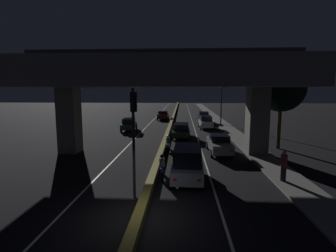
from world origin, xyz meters
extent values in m
plane|color=black|center=(0.00, 0.00, 0.00)|extent=(200.00, 200.00, 0.00)
cube|color=beige|center=(-3.48, 35.00, 0.00)|extent=(0.12, 126.00, 0.00)
cube|color=beige|center=(3.48, 35.00, 0.00)|extent=(0.12, 126.00, 0.00)
cube|color=olive|center=(0.00, 35.00, 0.20)|extent=(0.45, 126.00, 0.40)
cube|color=slate|center=(8.09, 28.00, 0.07)|extent=(2.12, 126.00, 0.13)
cube|color=slate|center=(-7.91, 11.43, 2.78)|extent=(1.55, 1.74, 5.56)
cube|color=slate|center=(7.91, 11.43, 2.78)|extent=(1.55, 1.74, 5.56)
cube|color=slate|center=(0.00, 11.43, 6.66)|extent=(22.67, 9.08, 2.19)
cube|color=#333335|center=(0.00, 11.43, 8.20)|extent=(22.67, 0.40, 0.90)
cylinder|color=black|center=(-0.62, 2.13, 2.72)|extent=(0.14, 0.14, 5.43)
cube|color=black|center=(-0.62, 2.31, 4.76)|extent=(0.30, 0.28, 0.95)
sphere|color=black|center=(-0.62, 2.46, 5.05)|extent=(0.18, 0.18, 0.18)
sphere|color=black|center=(-0.62, 2.46, 4.76)|extent=(0.18, 0.18, 0.18)
sphere|color=green|center=(-0.62, 2.46, 4.46)|extent=(0.18, 0.18, 0.18)
cylinder|color=#2D2D30|center=(7.74, 30.36, 4.05)|extent=(0.18, 0.18, 8.10)
cylinder|color=#2D2D30|center=(6.74, 30.36, 7.95)|extent=(2.01, 0.10, 0.10)
ellipsoid|color=#F2B759|center=(5.73, 30.36, 7.85)|extent=(0.56, 0.32, 0.24)
cube|color=gray|center=(2.07, 4.68, 0.71)|extent=(1.91, 4.07, 0.73)
cube|color=black|center=(2.08, 4.78, 1.53)|extent=(1.66, 2.94, 0.92)
cylinder|color=black|center=(1.25, 6.04, 0.35)|extent=(0.22, 0.70, 0.69)
cylinder|color=black|center=(2.99, 5.98, 0.35)|extent=(0.22, 0.70, 0.69)
cylinder|color=black|center=(1.16, 3.39, 0.35)|extent=(0.22, 0.70, 0.69)
cylinder|color=black|center=(2.90, 3.33, 0.35)|extent=(0.22, 0.70, 0.69)
cube|color=red|center=(1.38, 2.69, 0.75)|extent=(0.18, 0.04, 0.11)
cube|color=red|center=(2.63, 2.64, 0.75)|extent=(0.18, 0.04, 0.11)
cube|color=gray|center=(4.91, 11.76, 0.70)|extent=(1.73, 4.73, 0.73)
cube|color=black|center=(4.91, 11.65, 1.33)|extent=(1.50, 1.90, 0.54)
cylinder|color=black|center=(4.08, 13.31, 0.33)|extent=(0.21, 0.67, 0.67)
cylinder|color=black|center=(5.71, 13.33, 0.33)|extent=(0.21, 0.67, 0.67)
cylinder|color=black|center=(4.11, 10.20, 0.33)|extent=(0.21, 0.67, 0.67)
cylinder|color=black|center=(5.75, 10.22, 0.33)|extent=(0.21, 0.67, 0.67)
cube|color=red|center=(4.35, 9.39, 0.74)|extent=(0.18, 0.03, 0.11)
cube|color=red|center=(5.52, 9.40, 0.74)|extent=(0.18, 0.03, 0.11)
cube|color=black|center=(1.64, 19.02, 0.63)|extent=(1.97, 4.72, 0.60)
cube|color=black|center=(1.64, 19.02, 1.26)|extent=(1.70, 2.84, 0.66)
cylinder|color=black|center=(0.76, 20.58, 0.33)|extent=(0.21, 0.67, 0.67)
cylinder|color=black|center=(2.58, 20.54, 0.33)|extent=(0.21, 0.67, 0.67)
cylinder|color=black|center=(0.69, 17.49, 0.33)|extent=(0.21, 0.67, 0.67)
cylinder|color=black|center=(2.52, 17.45, 0.33)|extent=(0.21, 0.67, 0.67)
cube|color=red|center=(0.94, 16.68, 0.66)|extent=(0.18, 0.03, 0.11)
cube|color=red|center=(2.24, 16.65, 0.66)|extent=(0.18, 0.03, 0.11)
cube|color=silver|center=(5.04, 26.42, 0.72)|extent=(1.81, 4.43, 0.78)
cube|color=black|center=(5.04, 26.42, 1.44)|extent=(1.56, 2.67, 0.66)
cylinder|color=black|center=(4.18, 27.84, 0.34)|extent=(0.22, 0.68, 0.67)
cylinder|color=black|center=(5.81, 27.90, 0.34)|extent=(0.22, 0.68, 0.67)
cylinder|color=black|center=(4.27, 24.95, 0.34)|extent=(0.22, 0.68, 0.67)
cylinder|color=black|center=(5.90, 25.01, 0.34)|extent=(0.22, 0.68, 0.67)
cube|color=red|center=(4.52, 24.21, 0.76)|extent=(0.18, 0.04, 0.11)
cube|color=red|center=(5.70, 24.24, 0.76)|extent=(0.18, 0.04, 0.11)
cube|color=#141938|center=(5.28, 32.93, 0.68)|extent=(1.83, 4.21, 0.69)
cube|color=black|center=(5.28, 32.93, 1.40)|extent=(1.57, 2.54, 0.76)
cylinder|color=black|center=(4.51, 34.33, 0.33)|extent=(0.22, 0.67, 0.66)
cylinder|color=black|center=(6.15, 34.28, 0.33)|extent=(0.22, 0.67, 0.66)
cylinder|color=black|center=(4.42, 31.59, 0.33)|extent=(0.22, 0.67, 0.66)
cylinder|color=black|center=(6.06, 31.53, 0.33)|extent=(0.22, 0.67, 0.66)
cube|color=red|center=(4.63, 30.86, 0.71)|extent=(0.18, 0.04, 0.11)
cube|color=red|center=(5.81, 30.82, 0.71)|extent=(0.18, 0.04, 0.11)
cube|color=black|center=(-5.31, 23.75, 0.67)|extent=(1.85, 4.16, 0.66)
cube|color=black|center=(-5.31, 23.75, 1.31)|extent=(1.57, 2.52, 0.63)
cylinder|color=black|center=(-4.44, 22.44, 0.33)|extent=(0.23, 0.68, 0.67)
cylinder|color=black|center=(-6.05, 22.36, 0.33)|extent=(0.23, 0.68, 0.67)
cylinder|color=black|center=(-4.57, 25.14, 0.33)|extent=(0.23, 0.68, 0.67)
cylinder|color=black|center=(-6.18, 25.06, 0.33)|extent=(0.23, 0.68, 0.67)
cube|color=white|center=(-4.83, 25.83, 0.57)|extent=(0.18, 0.04, 0.11)
cube|color=white|center=(-5.98, 25.77, 0.57)|extent=(0.18, 0.04, 0.11)
cube|color=#591414|center=(-1.72, 36.91, 0.71)|extent=(1.86, 3.94, 0.74)
cube|color=black|center=(-1.72, 37.10, 1.30)|extent=(1.64, 1.89, 0.43)
cylinder|color=black|center=(-0.81, 35.61, 0.34)|extent=(0.20, 0.68, 0.68)
cylinder|color=black|center=(-2.63, 35.61, 0.34)|extent=(0.20, 0.68, 0.68)
cylinder|color=black|center=(-0.81, 38.21, 0.34)|extent=(0.20, 0.68, 0.68)
cylinder|color=black|center=(-2.63, 38.21, 0.34)|extent=(0.20, 0.68, 0.68)
cube|color=white|center=(-1.07, 38.89, 0.60)|extent=(0.18, 0.03, 0.11)
cube|color=white|center=(-2.37, 38.89, 0.60)|extent=(0.18, 0.03, 0.11)
cylinder|color=black|center=(0.48, 5.80, 0.31)|extent=(0.13, 0.63, 0.63)
cylinder|color=black|center=(0.58, 4.51, 0.31)|extent=(0.15, 0.63, 0.63)
cube|color=navy|center=(0.53, 5.15, 0.53)|extent=(0.32, 1.01, 0.32)
cylinder|color=#3F3F44|center=(0.53, 5.15, 0.95)|extent=(0.34, 0.34, 0.52)
sphere|color=black|center=(0.53, 5.15, 1.33)|extent=(0.24, 0.24, 0.24)
cube|color=red|center=(0.58, 4.46, 0.53)|extent=(0.08, 0.04, 0.08)
cylinder|color=black|center=(0.51, 13.01, 0.30)|extent=(0.08, 0.60, 0.60)
cylinder|color=black|center=(0.50, 11.74, 0.30)|extent=(0.10, 0.60, 0.60)
cube|color=silver|center=(0.50, 12.38, 0.52)|extent=(0.25, 0.97, 0.32)
cylinder|color=navy|center=(0.50, 12.38, 0.92)|extent=(0.32, 0.32, 0.49)
sphere|color=silver|center=(0.50, 12.38, 1.29)|extent=(0.24, 0.24, 0.24)
cube|color=red|center=(0.50, 11.69, 0.52)|extent=(0.08, 0.03, 0.08)
cylinder|color=black|center=(0.60, 20.20, 0.31)|extent=(0.11, 0.63, 0.62)
cylinder|color=black|center=(0.66, 19.03, 0.31)|extent=(0.13, 0.63, 0.62)
cube|color=maroon|center=(0.63, 19.62, 0.53)|extent=(0.28, 0.90, 0.32)
cylinder|color=navy|center=(0.63, 19.62, 0.95)|extent=(0.34, 0.34, 0.52)
sphere|color=#B21919|center=(0.63, 19.62, 1.33)|extent=(0.24, 0.24, 0.24)
cube|color=red|center=(0.66, 18.98, 0.53)|extent=(0.08, 0.03, 0.08)
cylinder|color=black|center=(7.60, 4.59, 0.55)|extent=(0.32, 0.32, 0.84)
cylinder|color=maroon|center=(7.60, 4.59, 1.32)|extent=(0.37, 0.37, 0.70)
sphere|color=tan|center=(7.60, 4.59, 1.78)|extent=(0.23, 0.23, 0.23)
cylinder|color=#38281C|center=(10.58, 13.84, 1.96)|extent=(0.35, 0.35, 3.92)
sphere|color=black|center=(10.58, 13.84, 5.51)|extent=(4.25, 4.25, 4.25)
camera|label=1|loc=(1.74, -10.34, 5.33)|focal=28.00mm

